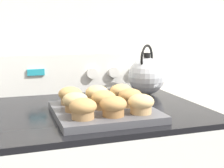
{
  "coord_description": "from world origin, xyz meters",
  "views": [
    {
      "loc": [
        -0.27,
        -0.71,
        1.18
      ],
      "look_at": [
        0.04,
        0.23,
        1.0
      ],
      "focal_mm": 50.0,
      "sensor_mm": 36.0,
      "label": 1
    }
  ],
  "objects_px": {
    "muffin_r0_c1": "(113,106)",
    "muffin_r1_c1": "(104,100)",
    "muffin_r1_c0": "(75,102)",
    "muffin_r1_c2": "(130,97)",
    "muffin_r2_c2": "(121,92)",
    "muffin_r0_c2": "(141,104)",
    "tea_kettle": "(147,75)",
    "muffin_r2_c1": "(97,94)",
    "muffin_pan": "(104,112)",
    "muffin_r0_c0": "(83,108)",
    "muffin_r2_c0": "(70,95)"
  },
  "relations": [
    {
      "from": "muffin_r0_c1",
      "to": "muffin_r1_c1",
      "type": "bearing_deg",
      "value": 91.19
    },
    {
      "from": "muffin_r0_c1",
      "to": "muffin_r1_c0",
      "type": "height_order",
      "value": "same"
    },
    {
      "from": "muffin_r1_c2",
      "to": "muffin_r2_c2",
      "type": "distance_m",
      "value": 0.09
    },
    {
      "from": "muffin_r0_c2",
      "to": "tea_kettle",
      "type": "height_order",
      "value": "tea_kettle"
    },
    {
      "from": "muffin_r0_c1",
      "to": "muffin_r0_c2",
      "type": "relative_size",
      "value": 1.0
    },
    {
      "from": "muffin_r0_c2",
      "to": "muffin_r1_c2",
      "type": "bearing_deg",
      "value": 89.49
    },
    {
      "from": "muffin_r0_c1",
      "to": "muffin_r2_c1",
      "type": "bearing_deg",
      "value": 89.58
    },
    {
      "from": "muffin_pan",
      "to": "muffin_r2_c2",
      "type": "relative_size",
      "value": 3.97
    },
    {
      "from": "muffin_r1_c2",
      "to": "muffin_r2_c1",
      "type": "bearing_deg",
      "value": 135.05
    },
    {
      "from": "muffin_r1_c1",
      "to": "muffin_r1_c2",
      "type": "relative_size",
      "value": 1.0
    },
    {
      "from": "muffin_pan",
      "to": "muffin_r0_c1",
      "type": "relative_size",
      "value": 3.97
    },
    {
      "from": "muffin_r0_c0",
      "to": "tea_kettle",
      "type": "bearing_deg",
      "value": 44.26
    },
    {
      "from": "muffin_r1_c0",
      "to": "tea_kettle",
      "type": "bearing_deg",
      "value": 35.79
    },
    {
      "from": "muffin_r0_c2",
      "to": "muffin_r1_c1",
      "type": "bearing_deg",
      "value": 135.68
    },
    {
      "from": "muffin_r1_c0",
      "to": "muffin_r1_c2",
      "type": "height_order",
      "value": "same"
    },
    {
      "from": "muffin_r0_c1",
      "to": "muffin_r2_c0",
      "type": "bearing_deg",
      "value": 116.2
    },
    {
      "from": "muffin_r2_c0",
      "to": "tea_kettle",
      "type": "height_order",
      "value": "tea_kettle"
    },
    {
      "from": "muffin_r2_c1",
      "to": "muffin_r2_c2",
      "type": "distance_m",
      "value": 0.09
    },
    {
      "from": "muffin_r0_c0",
      "to": "muffin_r1_c0",
      "type": "distance_m",
      "value": 0.09
    },
    {
      "from": "muffin_r1_c2",
      "to": "muffin_r2_c0",
      "type": "height_order",
      "value": "same"
    },
    {
      "from": "muffin_pan",
      "to": "muffin_r0_c0",
      "type": "bearing_deg",
      "value": -134.82
    },
    {
      "from": "muffin_r2_c0",
      "to": "muffin_r2_c2",
      "type": "height_order",
      "value": "same"
    },
    {
      "from": "muffin_r0_c1",
      "to": "muffin_r2_c0",
      "type": "height_order",
      "value": "same"
    },
    {
      "from": "muffin_r1_c0",
      "to": "muffin_r2_c1",
      "type": "distance_m",
      "value": 0.13
    },
    {
      "from": "muffin_r2_c0",
      "to": "muffin_r1_c1",
      "type": "bearing_deg",
      "value": -46.85
    },
    {
      "from": "tea_kettle",
      "to": "muffin_r1_c2",
      "type": "bearing_deg",
      "value": -124.58
    },
    {
      "from": "muffin_r0_c0",
      "to": "muffin_r2_c0",
      "type": "xyz_separation_m",
      "value": [
        -0.0,
        0.18,
        0.0
      ]
    },
    {
      "from": "muffin_r1_c1",
      "to": "muffin_r1_c0",
      "type": "bearing_deg",
      "value": -179.06
    },
    {
      "from": "muffin_r0_c2",
      "to": "muffin_r1_c2",
      "type": "distance_m",
      "value": 0.09
    },
    {
      "from": "muffin_r2_c1",
      "to": "muffin_r1_c2",
      "type": "bearing_deg",
      "value": -44.95
    },
    {
      "from": "muffin_r2_c0",
      "to": "muffin_pan",
      "type": "bearing_deg",
      "value": -45.93
    },
    {
      "from": "muffin_r0_c2",
      "to": "muffin_r1_c0",
      "type": "relative_size",
      "value": 1.0
    },
    {
      "from": "muffin_pan",
      "to": "muffin_r2_c0",
      "type": "height_order",
      "value": "muffin_r2_c0"
    },
    {
      "from": "muffin_r2_c1",
      "to": "tea_kettle",
      "type": "height_order",
      "value": "tea_kettle"
    },
    {
      "from": "muffin_r0_c0",
      "to": "muffin_r1_c1",
      "type": "bearing_deg",
      "value": 45.3
    },
    {
      "from": "muffin_r2_c2",
      "to": "tea_kettle",
      "type": "height_order",
      "value": "tea_kettle"
    },
    {
      "from": "muffin_r1_c1",
      "to": "tea_kettle",
      "type": "height_order",
      "value": "tea_kettle"
    },
    {
      "from": "tea_kettle",
      "to": "muffin_r1_c1",
      "type": "bearing_deg",
      "value": -136.09
    },
    {
      "from": "muffin_r2_c1",
      "to": "muffin_r0_c0",
      "type": "bearing_deg",
      "value": -117.08
    },
    {
      "from": "muffin_r0_c1",
      "to": "muffin_r2_c2",
      "type": "bearing_deg",
      "value": 63.52
    },
    {
      "from": "muffin_r0_c0",
      "to": "muffin_r2_c0",
      "type": "bearing_deg",
      "value": 90.22
    },
    {
      "from": "muffin_r1_c2",
      "to": "tea_kettle",
      "type": "distance_m",
      "value": 0.31
    },
    {
      "from": "muffin_r0_c0",
      "to": "muffin_r1_c2",
      "type": "distance_m",
      "value": 0.2
    },
    {
      "from": "muffin_r0_c0",
      "to": "muffin_r1_c2",
      "type": "height_order",
      "value": "same"
    },
    {
      "from": "muffin_pan",
      "to": "muffin_r0_c2",
      "type": "distance_m",
      "value": 0.13
    },
    {
      "from": "muffin_r1_c2",
      "to": "muffin_r1_c1",
      "type": "bearing_deg",
      "value": -178.84
    },
    {
      "from": "muffin_r0_c2",
      "to": "muffin_r1_c2",
      "type": "height_order",
      "value": "same"
    },
    {
      "from": "muffin_r1_c1",
      "to": "muffin_r2_c1",
      "type": "relative_size",
      "value": 1.0
    },
    {
      "from": "muffin_r0_c2",
      "to": "muffin_r2_c1",
      "type": "height_order",
      "value": "same"
    },
    {
      "from": "muffin_r0_c1",
      "to": "muffin_r1_c0",
      "type": "xyz_separation_m",
      "value": [
        -0.09,
        0.09,
        0.0
      ]
    }
  ]
}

